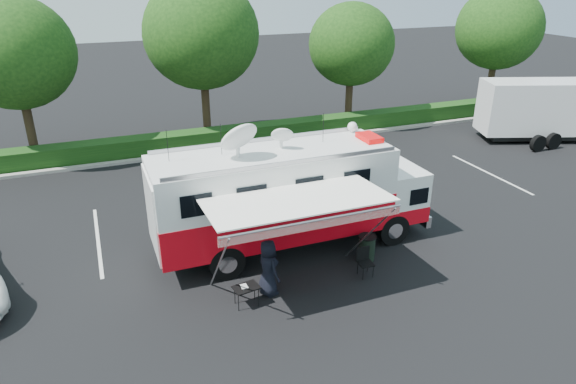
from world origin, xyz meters
name	(u,v)px	position (x,y,z in m)	size (l,w,h in m)	color
ground_plane	(293,246)	(0.00, 0.00, 0.00)	(120.00, 120.00, 0.00)	black
back_border	(224,51)	(1.14, 12.90, 5.00)	(60.00, 6.14, 8.87)	#9E998E
stall_lines	(254,214)	(-0.50, 3.00, 0.00)	(24.12, 5.50, 0.01)	silver
command_truck	(291,195)	(-0.08, 0.00, 1.99)	(9.67, 2.66, 4.65)	black
awning	(299,205)	(-0.95, -2.76, 2.99)	(5.28, 2.72, 3.19)	white
person	(269,293)	(-1.80, -2.44, 0.00)	(0.88, 0.58, 1.81)	black
folding_table	(246,288)	(-2.60, -2.76, 0.58)	(0.82, 0.64, 0.63)	black
folding_chair	(364,259)	(1.43, -2.55, 0.56)	(0.48, 0.50, 0.95)	black
trash_bin	(367,248)	(1.97, -1.78, 0.45)	(0.60, 0.60, 0.90)	black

